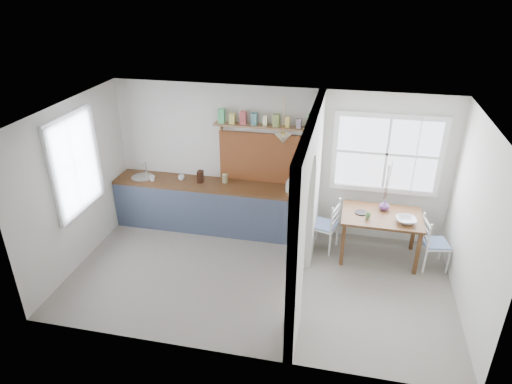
% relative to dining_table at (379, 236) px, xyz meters
% --- Properties ---
extents(floor, '(5.80, 3.20, 0.01)m').
position_rel_dining_table_xyz_m(floor, '(-1.81, -0.98, -0.39)').
color(floor, gray).
rests_on(floor, ground).
extents(ceiling, '(5.80, 3.20, 0.01)m').
position_rel_dining_table_xyz_m(ceiling, '(-1.81, -0.98, 2.21)').
color(ceiling, silver).
rests_on(ceiling, walls).
extents(walls, '(5.81, 3.21, 2.60)m').
position_rel_dining_table_xyz_m(walls, '(-1.81, -0.98, 0.91)').
color(walls, silver).
rests_on(walls, floor).
extents(partition, '(0.12, 3.20, 2.60)m').
position_rel_dining_table_xyz_m(partition, '(-1.11, -0.92, 1.06)').
color(partition, silver).
rests_on(partition, floor).
extents(kitchen_window, '(0.10, 1.16, 1.50)m').
position_rel_dining_table_xyz_m(kitchen_window, '(-4.68, -0.98, 1.26)').
color(kitchen_window, white).
rests_on(kitchen_window, walls).
extents(nook_window, '(1.76, 0.10, 1.30)m').
position_rel_dining_table_xyz_m(nook_window, '(-0.01, 0.58, 1.21)').
color(nook_window, white).
rests_on(nook_window, walls).
extents(counter, '(3.50, 0.60, 0.90)m').
position_rel_dining_table_xyz_m(counter, '(-2.94, 0.35, 0.06)').
color(counter, brown).
rests_on(counter, floor).
extents(sink, '(0.40, 0.40, 0.02)m').
position_rel_dining_table_xyz_m(sink, '(-4.24, 0.32, 0.50)').
color(sink, silver).
rests_on(sink, counter).
extents(backsplash, '(1.65, 0.03, 0.90)m').
position_rel_dining_table_xyz_m(backsplash, '(-2.01, 0.59, 0.96)').
color(backsplash, brown).
rests_on(backsplash, walls).
extents(shelf, '(1.75, 0.20, 0.21)m').
position_rel_dining_table_xyz_m(shelf, '(-2.01, 0.51, 1.62)').
color(shelf, brown).
rests_on(shelf, walls).
extents(pendant_lamp, '(0.26, 0.26, 0.16)m').
position_rel_dining_table_xyz_m(pendant_lamp, '(-1.66, 0.17, 1.49)').
color(pendant_lamp, beige).
rests_on(pendant_lamp, ceiling).
extents(utensil_rail, '(0.02, 0.50, 0.02)m').
position_rel_dining_table_xyz_m(utensil_rail, '(-1.20, -0.08, 1.06)').
color(utensil_rail, silver).
rests_on(utensil_rail, partition).
extents(dining_table, '(1.27, 0.85, 0.79)m').
position_rel_dining_table_xyz_m(dining_table, '(0.00, 0.00, 0.00)').
color(dining_table, brown).
rests_on(dining_table, floor).
extents(chair_left, '(0.51, 0.51, 0.91)m').
position_rel_dining_table_xyz_m(chair_left, '(-0.91, 0.08, 0.06)').
color(chair_left, white).
rests_on(chair_left, floor).
extents(chair_right, '(0.46, 0.46, 0.87)m').
position_rel_dining_table_xyz_m(chair_right, '(0.85, -0.09, 0.04)').
color(chair_right, white).
rests_on(chair_right, floor).
extents(kettle, '(0.19, 0.16, 0.22)m').
position_rel_dining_table_xyz_m(kettle, '(-1.53, 0.30, 0.62)').
color(kettle, silver).
rests_on(kettle, counter).
extents(mug_a, '(0.12, 0.12, 0.10)m').
position_rel_dining_table_xyz_m(mug_a, '(-3.99, 0.20, 0.56)').
color(mug_a, white).
rests_on(mug_a, counter).
extents(mug_b, '(0.14, 0.14, 0.09)m').
position_rel_dining_table_xyz_m(mug_b, '(-3.50, 0.35, 0.55)').
color(mug_b, white).
rests_on(mug_b, counter).
extents(knife_block, '(0.10, 0.14, 0.21)m').
position_rel_dining_table_xyz_m(knife_block, '(-3.14, 0.35, 0.61)').
color(knife_block, black).
rests_on(knife_block, counter).
extents(jar, '(0.13, 0.13, 0.16)m').
position_rel_dining_table_xyz_m(jar, '(-2.71, 0.42, 0.59)').
color(jar, tan).
rests_on(jar, counter).
extents(towel_magenta, '(0.02, 0.03, 0.54)m').
position_rel_dining_table_xyz_m(towel_magenta, '(-1.23, 0.01, -0.12)').
color(towel_magenta, '#BC1C7A').
rests_on(towel_magenta, counter).
extents(towel_orange, '(0.02, 0.03, 0.56)m').
position_rel_dining_table_xyz_m(towel_orange, '(-1.23, -0.03, -0.14)').
color(towel_orange, orange).
rests_on(towel_orange, counter).
extents(bowl, '(0.34, 0.34, 0.07)m').
position_rel_dining_table_xyz_m(bowl, '(0.35, -0.16, 0.43)').
color(bowl, silver).
rests_on(bowl, dining_table).
extents(table_cup, '(0.12, 0.12, 0.08)m').
position_rel_dining_table_xyz_m(table_cup, '(-0.23, -0.16, 0.44)').
color(table_cup, '#5C8D51').
rests_on(table_cup, dining_table).
extents(plate, '(0.24, 0.24, 0.02)m').
position_rel_dining_table_xyz_m(plate, '(-0.33, -0.00, 0.40)').
color(plate, black).
rests_on(plate, dining_table).
extents(vase, '(0.17, 0.17, 0.17)m').
position_rel_dining_table_xyz_m(vase, '(0.03, 0.18, 0.48)').
color(vase, '#653A7A').
rests_on(vase, dining_table).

